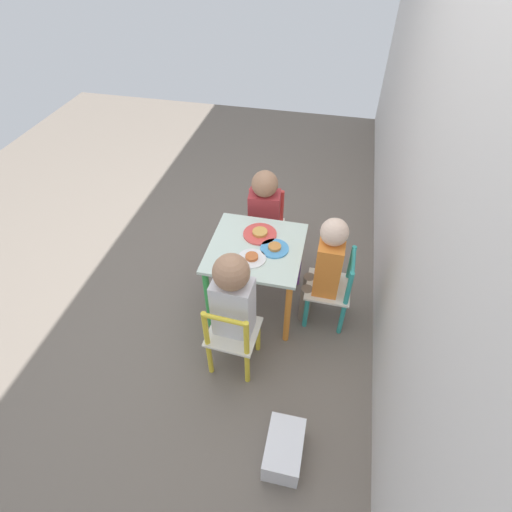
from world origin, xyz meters
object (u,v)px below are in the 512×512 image
Objects in this scene: child_right at (234,301)px; plate_back at (275,248)px; chair_yellow at (232,337)px; kids_table at (256,257)px; chair_teal at (332,289)px; child_back at (326,264)px; plate_right at (252,258)px; plate_left at (260,233)px; child_left at (264,212)px; chair_red at (265,229)px; storage_bin at (284,449)px.

plate_back is (-0.40, 0.13, 0.02)m from child_right.
kids_table is at bearing -90.00° from chair_yellow.
plate_back reaches higher than chair_teal.
child_back reaches higher than plate_right.
plate_left is (-0.57, 0.03, 0.25)m from chair_yellow.
child_right is 1.08× the size of child_left.
plate_left is at bearing -135.00° from plate_back.
chair_yellow is at bearing -94.44° from child_left.
child_back reaches higher than plate_back.
child_back reaches higher than child_left.
chair_teal is 0.54m from plate_right.
plate_back reaches higher than chair_red.
child_right is 0.30m from plate_right.
kids_table is at bearing -0.00° from plate_left.
plate_back is (0.00, 0.11, 0.09)m from kids_table.
child_left reaches higher than chair_teal.
plate_right is at bearing -157.18° from storage_bin.
chair_yellow is 0.88m from child_left.
child_left is at bearing -90.00° from chair_red.
kids_table is at bearing 180.00° from plate_right.
chair_teal and chair_red have the same top height.
chair_teal is at bearing 89.11° from kids_table.
kids_table is 1.04× the size of chair_red.
plate_back reaches higher than storage_bin.
child_right is at bearing -2.62° from plate_left.
chair_red is at bearing -164.64° from storage_bin.
plate_back is at bearing -77.27° from chair_red.
child_right reaches higher than plate_right.
chair_yellow is 0.59m from storage_bin.
plate_left reaches higher than chair_yellow.
storage_bin is (0.90, 0.23, -0.43)m from plate_back.
child_right is at bearing -46.06° from child_back.
kids_table is 0.14m from plate_left.
chair_yellow is 0.54m from plate_back.
storage_bin is (1.36, 0.37, -0.18)m from chair_red.
plate_left is (-0.11, -0.46, 0.25)m from chair_teal.
plate_back is (-0.01, -0.36, 0.25)m from chair_teal.
plate_right is (-0.35, 0.03, 0.25)m from chair_yellow.
chair_teal is 1.95× the size of storage_bin.
child_back is 2.87× the size of storage_bin.
plate_back and plate_left have the same top height.
child_back is 4.88× the size of plate_right.
kids_table is 0.14m from plate_back.
chair_red is at bearing -173.53° from plate_left.
plate_right is (0.10, -0.40, 0.06)m from child_back.
child_right reaches higher than chair_red.
child_left reaches higher than kids_table.
child_back is 0.97m from storage_bin.
child_back is (-0.46, 0.43, 0.19)m from chair_yellow.
kids_table is at bearing -90.00° from chair_red.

